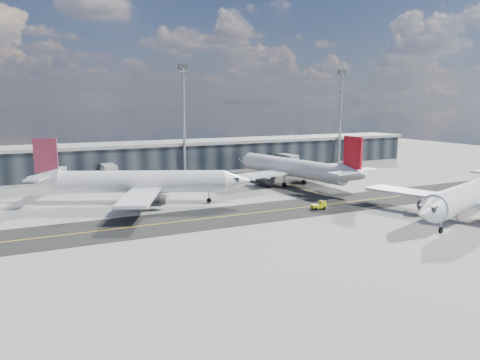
{
  "coord_description": "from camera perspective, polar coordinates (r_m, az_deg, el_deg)",
  "views": [
    {
      "loc": [
        -40.3,
        -67.21,
        19.3
      ],
      "look_at": [
        -2.5,
        10.05,
        5.0
      ],
      "focal_mm": 35.0,
      "sensor_mm": 36.0,
      "label": 1
    }
  ],
  "objects": [
    {
      "name": "service_van",
      "position": [
        122.82,
        -2.39,
        0.73
      ],
      "size": [
        3.93,
        5.67,
        1.44
      ],
      "primitive_type": "imported",
      "rotation": [
        0.0,
        0.0,
        0.33
      ],
      "color": "white",
      "rests_on": "ground"
    },
    {
      "name": "ground",
      "position": [
        80.71,
        4.75,
        -4.43
      ],
      "size": [
        300.0,
        300.0,
        0.0
      ],
      "primitive_type": "plane",
      "color": "gray",
      "rests_on": "ground"
    },
    {
      "name": "floodlight_masts",
      "position": [
        122.11,
        -6.85,
        7.64
      ],
      "size": [
        102.5,
        0.7,
        28.9
      ],
      "color": "gray",
      "rests_on": "ground"
    },
    {
      "name": "airliner_redtail",
      "position": [
        109.72,
        6.52,
        1.45
      ],
      "size": [
        36.38,
        42.43,
        12.6
      ],
      "rotation": [
        0.0,
        0.0,
        0.18
      ],
      "color": "white",
      "rests_on": "ground"
    },
    {
      "name": "baggage_tug",
      "position": [
        86.49,
        9.7,
        -3.03
      ],
      "size": [
        2.77,
        1.64,
        1.65
      ],
      "rotation": [
        0.0,
        0.0,
        -1.69
      ],
      "color": "#D1DA0B",
      "rests_on": "ground"
    },
    {
      "name": "airliner_near",
      "position": [
        87.91,
        26.67,
        -1.5
      ],
      "size": [
        41.32,
        35.68,
        12.57
      ],
      "rotation": [
        0.0,
        0.0,
        1.9
      ],
      "color": "silver",
      "rests_on": "ground"
    },
    {
      "name": "airliner_af",
      "position": [
        92.05,
        -12.19,
        -0.23
      ],
      "size": [
        40.76,
        35.19,
        12.65
      ],
      "rotation": [
        0.0,
        0.0,
        -1.99
      ],
      "color": "white",
      "rests_on": "ground"
    },
    {
      "name": "terminal_concourse",
      "position": [
        129.53,
        -7.75,
        2.61
      ],
      "size": [
        152.0,
        19.8,
        8.8
      ],
      "color": "black",
      "rests_on": "ground"
    },
    {
      "name": "taxiway_lanes",
      "position": [
        91.67,
        3.42,
        -2.72
      ],
      "size": [
        180.0,
        63.0,
        0.03
      ],
      "color": "black",
      "rests_on": "ground"
    }
  ]
}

